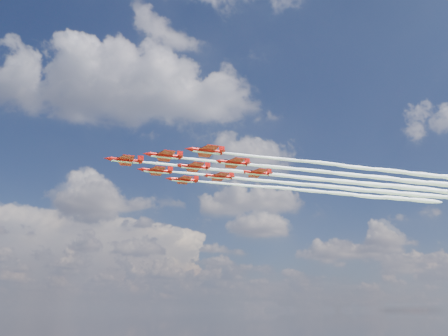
# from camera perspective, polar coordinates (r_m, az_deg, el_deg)

# --- Properties ---
(jet_lead) EXTENTS (104.03, 27.56, 2.83)m
(jet_lead) POSITION_cam_1_polar(r_m,az_deg,el_deg) (143.23, 7.23, -0.93)
(jet_lead) COLOR #B10D09
(jet_row2_port) EXTENTS (104.03, 27.56, 2.83)m
(jet_row2_port) POSITION_cam_1_polar(r_m,az_deg,el_deg) (141.58, 12.28, -0.45)
(jet_row2_port) COLOR #B10D09
(jet_row2_starb) EXTENTS (104.03, 27.56, 2.83)m
(jet_row2_starb) POSITION_cam_1_polar(r_m,az_deg,el_deg) (153.98, 9.60, -2.05)
(jet_row2_starb) COLOR #B10D09
(jet_row3_port) EXTENTS (104.03, 27.56, 2.83)m
(jet_row3_port) POSITION_cam_1_polar(r_m,az_deg,el_deg) (141.06, 17.40, 0.05)
(jet_row3_port) COLOR #B10D09
(jet_row3_centre) EXTENTS (104.03, 27.56, 2.83)m
(jet_row3_centre) POSITION_cam_1_polar(r_m,az_deg,el_deg) (152.78, 14.31, -1.60)
(jet_row3_centre) COLOR #B10D09
(jet_row3_starb) EXTENTS (104.03, 27.56, 2.83)m
(jet_row3_starb) POSITION_cam_1_polar(r_m,az_deg,el_deg) (165.00, 11.66, -3.01)
(jet_row3_starb) COLOR #B10D09
(jet_row4_port) EXTENTS (104.03, 27.56, 2.83)m
(jet_row4_port) POSITION_cam_1_polar(r_m,az_deg,el_deg) (152.64, 19.05, -1.14)
(jet_row4_port) COLOR #B10D09
(jet_row4_starb) EXTENTS (104.03, 27.56, 2.83)m
(jet_row4_starb) POSITION_cam_1_polar(r_m,az_deg,el_deg) (164.20, 16.06, -2.59)
(jet_row4_starb) COLOR #B10D09
(jet_tail) EXTENTS (104.03, 27.56, 2.83)m
(jet_tail) POSITION_cam_1_polar(r_m,az_deg,el_deg) (164.39, 20.47, -2.16)
(jet_tail) COLOR #B10D09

